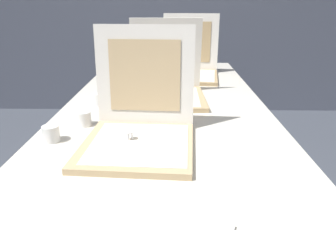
{
  "coord_description": "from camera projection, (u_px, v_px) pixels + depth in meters",
  "views": [
    {
      "loc": [
        0.04,
        -0.65,
        1.23
      ],
      "look_at": [
        0.02,
        0.49,
        0.8
      ],
      "focal_mm": 32.64,
      "sensor_mm": 36.0,
      "label": 1
    }
  ],
  "objects": [
    {
      "name": "pizza_box_back",
      "position": [
        189.0,
        68.0,
        2.06
      ],
      "size": [
        0.43,
        0.43,
        0.41
      ],
      "rotation": [
        0.0,
        0.0,
        -0.11
      ],
      "color": "tan",
      "rests_on": "table"
    },
    {
      "name": "pizza_box_middle",
      "position": [
        167.0,
        88.0,
        1.6
      ],
      "size": [
        0.4,
        0.4,
        0.4
      ],
      "rotation": [
        0.0,
        0.0,
        0.04
      ],
      "color": "tan",
      "rests_on": "table"
    },
    {
      "name": "cup_white_near_center",
      "position": [
        84.0,
        119.0,
        1.26
      ],
      "size": [
        0.06,
        0.06,
        0.06
      ],
      "primitive_type": "cylinder",
      "color": "white",
      "rests_on": "table"
    },
    {
      "name": "table",
      "position": [
        164.0,
        121.0,
        1.42
      ],
      "size": [
        0.99,
        2.44,
        0.74
      ],
      "color": "silver",
      "rests_on": "ground"
    },
    {
      "name": "pizza_box_front",
      "position": [
        139.0,
        128.0,
        1.1
      ],
      "size": [
        0.41,
        0.44,
        0.41
      ],
      "rotation": [
        0.0,
        0.0,
        -0.06
      ],
      "color": "tan",
      "rests_on": "table"
    },
    {
      "name": "cup_white_mid",
      "position": [
        99.0,
        99.0,
        1.51
      ],
      "size": [
        0.06,
        0.06,
        0.06
      ],
      "primitive_type": "cylinder",
      "color": "white",
      "rests_on": "table"
    },
    {
      "name": "cup_white_far",
      "position": [
        127.0,
        84.0,
        1.79
      ],
      "size": [
        0.06,
        0.06,
        0.06
      ],
      "primitive_type": "cylinder",
      "color": "white",
      "rests_on": "table"
    },
    {
      "name": "cup_white_near_left",
      "position": [
        51.0,
        134.0,
        1.12
      ],
      "size": [
        0.06,
        0.06,
        0.06
      ],
      "primitive_type": "cylinder",
      "color": "white",
      "rests_on": "table"
    }
  ]
}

